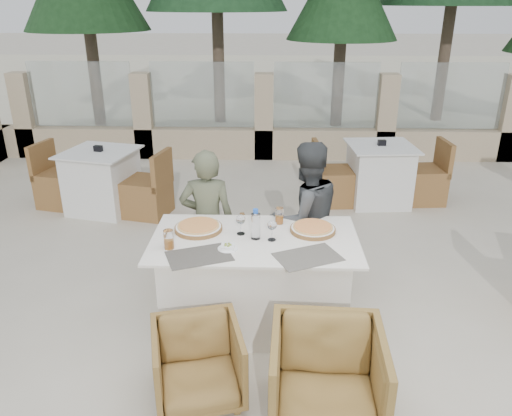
{
  "coord_description": "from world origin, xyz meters",
  "views": [
    {
      "loc": [
        0.11,
        -3.37,
        2.47
      ],
      "look_at": [
        0.0,
        0.39,
        0.9
      ],
      "focal_mm": 35.0,
      "sensor_mm": 36.0,
      "label": 1
    }
  ],
  "objects_px": {
    "armchair_near_left": "(198,364)",
    "bg_table_b": "(379,174)",
    "armchair_near_right": "(327,379)",
    "diner_left": "(207,222)",
    "beer_glass_left": "(169,239)",
    "diner_right": "(305,218)",
    "wine_glass_near": "(272,229)",
    "pizza_left": "(198,227)",
    "beer_glass_right": "(279,216)",
    "water_bottle": "(256,224)",
    "dining_table": "(255,282)",
    "armchair_far_left": "(216,255)",
    "wine_glass_centre": "(241,223)",
    "olive_dish": "(228,246)",
    "pizza_right": "(313,229)",
    "armchair_far_right": "(304,261)",
    "bg_table_a": "(102,181)"
  },
  "relations": [
    {
      "from": "armchair_near_left",
      "to": "bg_table_b",
      "type": "bearing_deg",
      "value": 48.26
    },
    {
      "from": "armchair_near_right",
      "to": "diner_left",
      "type": "distance_m",
      "value": 1.85
    },
    {
      "from": "beer_glass_left",
      "to": "diner_right",
      "type": "height_order",
      "value": "diner_right"
    },
    {
      "from": "beer_glass_left",
      "to": "bg_table_b",
      "type": "xyz_separation_m",
      "value": [
        2.15,
        2.91,
        -0.46
      ]
    },
    {
      "from": "wine_glass_near",
      "to": "diner_right",
      "type": "relative_size",
      "value": 0.13
    },
    {
      "from": "pizza_left",
      "to": "beer_glass_right",
      "type": "xyz_separation_m",
      "value": [
        0.65,
        0.15,
        0.04
      ]
    },
    {
      "from": "water_bottle",
      "to": "wine_glass_near",
      "type": "distance_m",
      "value": 0.13
    },
    {
      "from": "diner_left",
      "to": "diner_right",
      "type": "height_order",
      "value": "diner_right"
    },
    {
      "from": "dining_table",
      "to": "diner_left",
      "type": "relative_size",
      "value": 1.21
    },
    {
      "from": "beer_glass_right",
      "to": "armchair_near_right",
      "type": "distance_m",
      "value": 1.45
    },
    {
      "from": "armchair_far_left",
      "to": "beer_glass_right",
      "type": "bearing_deg",
      "value": 137.93
    },
    {
      "from": "dining_table",
      "to": "wine_glass_centre",
      "type": "distance_m",
      "value": 0.5
    },
    {
      "from": "wine_glass_centre",
      "to": "beer_glass_left",
      "type": "xyz_separation_m",
      "value": [
        -0.52,
        -0.26,
        -0.02
      ]
    },
    {
      "from": "armchair_far_left",
      "to": "pizza_left",
      "type": "bearing_deg",
      "value": 68.72
    },
    {
      "from": "olive_dish",
      "to": "diner_left",
      "type": "relative_size",
      "value": 0.08
    },
    {
      "from": "beer_glass_left",
      "to": "armchair_near_right",
      "type": "relative_size",
      "value": 0.21
    },
    {
      "from": "armchair_near_left",
      "to": "bg_table_b",
      "type": "xyz_separation_m",
      "value": [
        1.87,
        3.58,
        0.12
      ]
    },
    {
      "from": "pizza_left",
      "to": "wine_glass_near",
      "type": "height_order",
      "value": "wine_glass_near"
    },
    {
      "from": "dining_table",
      "to": "armchair_near_right",
      "type": "distance_m",
      "value": 1.14
    },
    {
      "from": "wine_glass_near",
      "to": "armchair_far_left",
      "type": "relative_size",
      "value": 0.28
    },
    {
      "from": "armchair_far_left",
      "to": "armchair_near_right",
      "type": "bearing_deg",
      "value": 105.1
    },
    {
      "from": "armchair_near_right",
      "to": "diner_left",
      "type": "xyz_separation_m",
      "value": [
        -0.91,
        1.58,
        0.34
      ]
    },
    {
      "from": "armchair_near_left",
      "to": "pizza_right",
      "type": "bearing_deg",
      "value": 36.78
    },
    {
      "from": "olive_dish",
      "to": "armchair_near_left",
      "type": "height_order",
      "value": "olive_dish"
    },
    {
      "from": "armchair_far_left",
      "to": "diner_right",
      "type": "height_order",
      "value": "diner_right"
    },
    {
      "from": "wine_glass_centre",
      "to": "armchair_far_right",
      "type": "distance_m",
      "value": 0.94
    },
    {
      "from": "beer_glass_right",
      "to": "pizza_right",
      "type": "bearing_deg",
      "value": -29.15
    },
    {
      "from": "wine_glass_near",
      "to": "bg_table_b",
      "type": "relative_size",
      "value": 0.11
    },
    {
      "from": "armchair_near_left",
      "to": "bg_table_a",
      "type": "relative_size",
      "value": 0.36
    },
    {
      "from": "armchair_near_right",
      "to": "bg_table_b",
      "type": "relative_size",
      "value": 0.43
    },
    {
      "from": "diner_left",
      "to": "wine_glass_centre",
      "type": "bearing_deg",
      "value": 122.49
    },
    {
      "from": "diner_left",
      "to": "beer_glass_right",
      "type": "bearing_deg",
      "value": 155.63
    },
    {
      "from": "wine_glass_centre",
      "to": "armchair_far_left",
      "type": "relative_size",
      "value": 0.28
    },
    {
      "from": "beer_glass_right",
      "to": "armchair_near_left",
      "type": "xyz_separation_m",
      "value": [
        -0.54,
        -1.14,
        -0.57
      ]
    },
    {
      "from": "wine_glass_near",
      "to": "pizza_right",
      "type": "bearing_deg",
      "value": 26.96
    },
    {
      "from": "armchair_far_right",
      "to": "beer_glass_left",
      "type": "bearing_deg",
      "value": 39.25
    },
    {
      "from": "olive_dish",
      "to": "bg_table_a",
      "type": "distance_m",
      "value": 3.14
    },
    {
      "from": "beer_glass_left",
      "to": "armchair_far_left",
      "type": "height_order",
      "value": "beer_glass_left"
    },
    {
      "from": "wine_glass_near",
      "to": "armchair_near_right",
      "type": "relative_size",
      "value": 0.26
    },
    {
      "from": "beer_glass_left",
      "to": "armchair_far_left",
      "type": "distance_m",
      "value": 1.0
    },
    {
      "from": "wine_glass_near",
      "to": "dining_table",
      "type": "bearing_deg",
      "value": 169.29
    },
    {
      "from": "armchair_near_left",
      "to": "water_bottle",
      "type": "bearing_deg",
      "value": 53.27
    },
    {
      "from": "pizza_left",
      "to": "wine_glass_centre",
      "type": "distance_m",
      "value": 0.36
    },
    {
      "from": "water_bottle",
      "to": "diner_left",
      "type": "height_order",
      "value": "diner_left"
    },
    {
      "from": "wine_glass_centre",
      "to": "olive_dish",
      "type": "distance_m",
      "value": 0.28
    },
    {
      "from": "beer_glass_right",
      "to": "armchair_far_left",
      "type": "relative_size",
      "value": 0.21
    },
    {
      "from": "pizza_right",
      "to": "water_bottle",
      "type": "xyz_separation_m",
      "value": [
        -0.45,
        -0.14,
        0.1
      ]
    },
    {
      "from": "wine_glass_centre",
      "to": "water_bottle",
      "type": "bearing_deg",
      "value": -32.87
    },
    {
      "from": "wine_glass_near",
      "to": "diner_right",
      "type": "bearing_deg",
      "value": 63.26
    },
    {
      "from": "water_bottle",
      "to": "armchair_far_right",
      "type": "distance_m",
      "value": 0.94
    }
  ]
}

